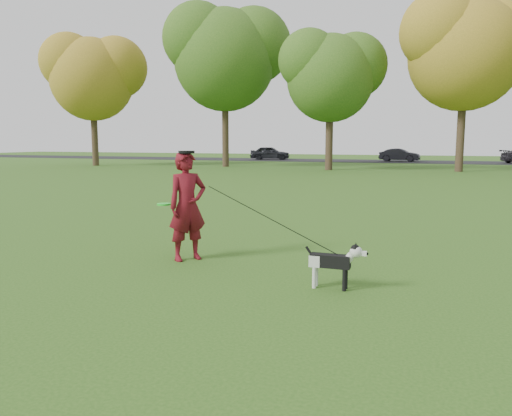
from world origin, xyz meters
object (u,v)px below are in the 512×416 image
at_px(car_left, 270,153).
at_px(car_mid, 400,155).
at_px(dog, 335,260).
at_px(man, 188,206).

xyz_separation_m(car_left, car_mid, (12.34, 0.00, -0.08)).
bearing_deg(car_left, car_mid, -98.25).
xyz_separation_m(dog, car_mid, (-1.81, 40.65, 0.21)).
distance_m(car_left, car_mid, 12.34).
height_order(dog, car_left, car_left).
height_order(man, dog, man).
distance_m(dog, car_mid, 40.69).
bearing_deg(car_left, man, -172.09).
bearing_deg(car_mid, man, -174.41).
height_order(dog, car_mid, car_mid).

